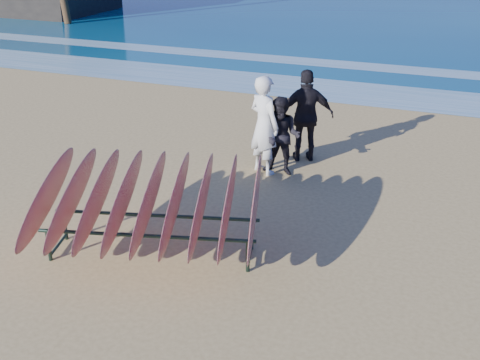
# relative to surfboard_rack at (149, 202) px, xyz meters

# --- Properties ---
(ground) EXTENTS (120.00, 120.00, 0.00)m
(ground) POSITION_rel_surfboard_rack_xyz_m (0.99, 0.30, -0.89)
(ground) COLOR tan
(ground) RESTS_ON ground
(foam_near) EXTENTS (160.00, 160.00, 0.00)m
(foam_near) POSITION_rel_surfboard_rack_xyz_m (0.99, 10.30, -0.88)
(foam_near) COLOR white
(foam_near) RESTS_ON ground
(foam_far) EXTENTS (160.00, 160.00, 0.00)m
(foam_far) POSITION_rel_surfboard_rack_xyz_m (0.99, 13.80, -0.89)
(foam_far) COLOR white
(foam_far) RESTS_ON ground
(surfboard_rack) EXTENTS (3.71, 3.24, 1.45)m
(surfboard_rack) POSITION_rel_surfboard_rack_xyz_m (0.00, 0.00, 0.00)
(surfboard_rack) COLOR #1B2B23
(surfboard_rack) RESTS_ON ground
(person_white) EXTENTS (0.86, 0.76, 1.97)m
(person_white) POSITION_rel_surfboard_rack_xyz_m (0.47, 3.69, 0.09)
(person_white) COLOR white
(person_white) RESTS_ON ground
(person_dark_a) EXTENTS (0.77, 0.60, 1.57)m
(person_dark_a) POSITION_rel_surfboard_rack_xyz_m (0.83, 3.73, -0.11)
(person_dark_a) COLOR black
(person_dark_a) RESTS_ON ground
(person_dark_b) EXTENTS (1.22, 0.89, 1.93)m
(person_dark_b) POSITION_rel_surfboard_rack_xyz_m (1.06, 4.64, 0.07)
(person_dark_b) COLOR black
(person_dark_b) RESTS_ON ground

